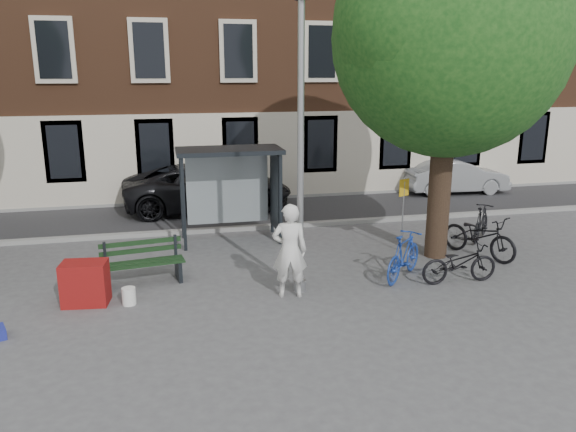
{
  "coord_description": "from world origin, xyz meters",
  "views": [
    {
      "loc": [
        -2.8,
        -11.15,
        4.7
      ],
      "look_at": [
        -0.01,
        1.12,
        1.4
      ],
      "focal_mm": 35.0,
      "sensor_mm": 36.0,
      "label": 1
    }
  ],
  "objects_px": {
    "bus_shelter": "(243,173)",
    "car_silver": "(456,176)",
    "bike_c": "(479,236)",
    "car_dark": "(208,187)",
    "bench": "(143,265)",
    "red_stand": "(85,283)",
    "painter": "(290,251)",
    "bike_b": "(404,256)",
    "notice_sign": "(403,199)",
    "bike_a": "(459,263)",
    "lamppost": "(300,165)",
    "bike_d": "(481,223)"
  },
  "relations": [
    {
      "from": "painter",
      "to": "bike_a",
      "type": "relative_size",
      "value": 1.13
    },
    {
      "from": "bike_a",
      "to": "bike_d",
      "type": "distance_m",
      "value": 3.68
    },
    {
      "from": "bike_a",
      "to": "notice_sign",
      "type": "distance_m",
      "value": 2.59
    },
    {
      "from": "car_dark",
      "to": "notice_sign",
      "type": "distance_m",
      "value": 7.42
    },
    {
      "from": "car_dark",
      "to": "red_stand",
      "type": "height_order",
      "value": "car_dark"
    },
    {
      "from": "notice_sign",
      "to": "red_stand",
      "type": "bearing_deg",
      "value": 168.4
    },
    {
      "from": "bike_d",
      "to": "red_stand",
      "type": "distance_m",
      "value": 10.62
    },
    {
      "from": "bus_shelter",
      "to": "car_silver",
      "type": "distance_m",
      "value": 10.01
    },
    {
      "from": "bike_b",
      "to": "car_dark",
      "type": "height_order",
      "value": "car_dark"
    },
    {
      "from": "bike_a",
      "to": "lamppost",
      "type": "bearing_deg",
      "value": 85.2
    },
    {
      "from": "painter",
      "to": "car_silver",
      "type": "distance_m",
      "value": 12.22
    },
    {
      "from": "red_stand",
      "to": "notice_sign",
      "type": "height_order",
      "value": "notice_sign"
    },
    {
      "from": "bus_shelter",
      "to": "bench",
      "type": "height_order",
      "value": "bus_shelter"
    },
    {
      "from": "painter",
      "to": "bike_d",
      "type": "relative_size",
      "value": 1.21
    },
    {
      "from": "bench",
      "to": "car_silver",
      "type": "relative_size",
      "value": 0.47
    },
    {
      "from": "notice_sign",
      "to": "bench",
      "type": "bearing_deg",
      "value": 162.57
    },
    {
      "from": "bench",
      "to": "car_silver",
      "type": "distance_m",
      "value": 13.71
    },
    {
      "from": "bike_c",
      "to": "car_dark",
      "type": "relative_size",
      "value": 0.37
    },
    {
      "from": "bench",
      "to": "bike_c",
      "type": "relative_size",
      "value": 0.89
    },
    {
      "from": "lamppost",
      "to": "red_stand",
      "type": "height_order",
      "value": "lamppost"
    },
    {
      "from": "bike_a",
      "to": "car_dark",
      "type": "bearing_deg",
      "value": 31.7
    },
    {
      "from": "painter",
      "to": "bench",
      "type": "bearing_deg",
      "value": -15.88
    },
    {
      "from": "bench",
      "to": "bike_c",
      "type": "distance_m",
      "value": 8.4
    },
    {
      "from": "red_stand",
      "to": "bike_c",
      "type": "bearing_deg",
      "value": 5.63
    },
    {
      "from": "bike_c",
      "to": "notice_sign",
      "type": "xyz_separation_m",
      "value": [
        -1.77,
        0.82,
        0.87
      ]
    },
    {
      "from": "bike_a",
      "to": "red_stand",
      "type": "distance_m",
      "value": 8.11
    },
    {
      "from": "bike_b",
      "to": "bike_c",
      "type": "xyz_separation_m",
      "value": [
        2.54,
        1.03,
        0.01
      ]
    },
    {
      "from": "bench",
      "to": "red_stand",
      "type": "height_order",
      "value": "bench"
    },
    {
      "from": "red_stand",
      "to": "car_silver",
      "type": "bearing_deg",
      "value": 32.32
    },
    {
      "from": "lamppost",
      "to": "bike_a",
      "type": "distance_m",
      "value": 4.31
    },
    {
      "from": "bench",
      "to": "car_dark",
      "type": "height_order",
      "value": "car_dark"
    },
    {
      "from": "car_dark",
      "to": "car_silver",
      "type": "relative_size",
      "value": 1.42
    },
    {
      "from": "bike_d",
      "to": "notice_sign",
      "type": "height_order",
      "value": "notice_sign"
    },
    {
      "from": "car_dark",
      "to": "bike_b",
      "type": "bearing_deg",
      "value": -155.57
    },
    {
      "from": "bike_d",
      "to": "car_dark",
      "type": "distance_m",
      "value": 8.96
    },
    {
      "from": "bench",
      "to": "bike_a",
      "type": "relative_size",
      "value": 1.06
    },
    {
      "from": "bike_d",
      "to": "red_stand",
      "type": "height_order",
      "value": "bike_d"
    },
    {
      "from": "bench",
      "to": "notice_sign",
      "type": "height_order",
      "value": "notice_sign"
    },
    {
      "from": "bus_shelter",
      "to": "red_stand",
      "type": "height_order",
      "value": "bus_shelter"
    },
    {
      "from": "car_silver",
      "to": "bike_c",
      "type": "bearing_deg",
      "value": 158.22
    },
    {
      "from": "red_stand",
      "to": "painter",
      "type": "bearing_deg",
      "value": -7.18
    },
    {
      "from": "bike_b",
      "to": "notice_sign",
      "type": "xyz_separation_m",
      "value": [
        0.77,
        1.85,
        0.88
      ]
    },
    {
      "from": "bus_shelter",
      "to": "bike_a",
      "type": "bearing_deg",
      "value": -46.49
    },
    {
      "from": "painter",
      "to": "bench",
      "type": "distance_m",
      "value": 3.45
    },
    {
      "from": "bike_c",
      "to": "bike_d",
      "type": "distance_m",
      "value": 1.57
    },
    {
      "from": "car_silver",
      "to": "bench",
      "type": "bearing_deg",
      "value": 124.37
    },
    {
      "from": "bus_shelter",
      "to": "car_dark",
      "type": "xyz_separation_m",
      "value": [
        -0.69,
        3.73,
        -1.13
      ]
    },
    {
      "from": "bike_a",
      "to": "car_silver",
      "type": "height_order",
      "value": "car_silver"
    },
    {
      "from": "bench",
      "to": "car_dark",
      "type": "relative_size",
      "value": 0.33
    },
    {
      "from": "bench",
      "to": "bike_c",
      "type": "height_order",
      "value": "bike_c"
    }
  ]
}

